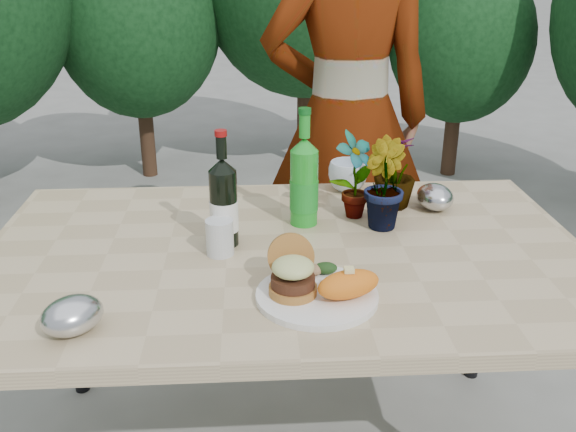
{
  "coord_description": "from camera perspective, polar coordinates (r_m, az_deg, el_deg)",
  "views": [
    {
      "loc": [
        -0.09,
        -1.53,
        1.49
      ],
      "look_at": [
        0.0,
        -0.08,
        0.88
      ],
      "focal_mm": 40.0,
      "sensor_mm": 36.0,
      "label": 1
    }
  ],
  "objects": [
    {
      "name": "patio_table",
      "position": [
        1.73,
        -0.16,
        -4.7
      ],
      "size": [
        1.6,
        1.0,
        0.75
      ],
      "color": "tan",
      "rests_on": "ground"
    },
    {
      "name": "shrub_hedge",
      "position": [
        3.23,
        -5.25,
        16.97
      ],
      "size": [
        6.94,
        5.11,
        2.2
      ],
      "color": "#382316",
      "rests_on": "ground"
    },
    {
      "name": "dinner_plate",
      "position": [
        1.47,
        2.59,
        -7.09
      ],
      "size": [
        0.28,
        0.28,
        0.01
      ],
      "primitive_type": "cylinder",
      "color": "white",
      "rests_on": "patio_table"
    },
    {
      "name": "burger_stack",
      "position": [
        1.46,
        0.39,
        -4.99
      ],
      "size": [
        0.11,
        0.16,
        0.11
      ],
      "color": "#B7722D",
      "rests_on": "dinner_plate"
    },
    {
      "name": "sweet_potato",
      "position": [
        1.44,
        5.4,
        -6.06
      ],
      "size": [
        0.17,
        0.12,
        0.06
      ],
      "primitive_type": "ellipsoid",
      "rotation": [
        0.0,
        0.0,
        0.35
      ],
      "color": "orange",
      "rests_on": "dinner_plate"
    },
    {
      "name": "grilled_veg",
      "position": [
        1.54,
        2.89,
        -4.7
      ],
      "size": [
        0.08,
        0.05,
        0.03
      ],
      "color": "olive",
      "rests_on": "dinner_plate"
    },
    {
      "name": "wine_bottle",
      "position": [
        1.69,
        -5.74,
        1.08
      ],
      "size": [
        0.08,
        0.08,
        0.32
      ],
      "rotation": [
        0.0,
        0.0,
        -0.01
      ],
      "color": "black",
      "rests_on": "patio_table"
    },
    {
      "name": "sparkling_water",
      "position": [
        1.81,
        1.44,
        2.96
      ],
      "size": [
        0.08,
        0.08,
        0.34
      ],
      "rotation": [
        0.0,
        0.0,
        0.37
      ],
      "color": "#1B9623",
      "rests_on": "patio_table"
    },
    {
      "name": "plastic_cup",
      "position": [
        1.67,
        -6.09,
        -1.89
      ],
      "size": [
        0.07,
        0.07,
        0.09
      ],
      "primitive_type": "cylinder",
      "color": "silver",
      "rests_on": "patio_table"
    },
    {
      "name": "seedling_left",
      "position": [
        1.86,
        5.97,
        3.58
      ],
      "size": [
        0.16,
        0.16,
        0.26
      ],
      "primitive_type": "imported",
      "rotation": [
        0.0,
        0.0,
        0.69
      ],
      "color": "#266021",
      "rests_on": "patio_table"
    },
    {
      "name": "seedling_mid",
      "position": [
        1.82,
        8.37,
        2.84
      ],
      "size": [
        0.14,
        0.16,
        0.25
      ],
      "primitive_type": "imported",
      "rotation": [
        0.0,
        0.0,
        1.79
      ],
      "color": "#1E551D",
      "rests_on": "patio_table"
    },
    {
      "name": "seedling_right",
      "position": [
        1.97,
        9.48,
        3.9
      ],
      "size": [
        0.17,
        0.17,
        0.22
      ],
      "primitive_type": "imported",
      "rotation": [
        0.0,
        0.0,
        3.7
      ],
      "color": "#1F511C",
      "rests_on": "patio_table"
    },
    {
      "name": "blue_bowl",
      "position": [
        2.1,
        5.33,
        3.54
      ],
      "size": [
        0.15,
        0.15,
        0.1
      ],
      "primitive_type": "imported",
      "rotation": [
        0.0,
        0.0,
        0.19
      ],
      "color": "silver",
      "rests_on": "patio_table"
    },
    {
      "name": "foil_packet_left",
      "position": [
        1.41,
        -18.64,
        -8.37
      ],
      "size": [
        0.17,
        0.17,
        0.08
      ],
      "primitive_type": "ellipsoid",
      "rotation": [
        0.0,
        0.0,
        0.72
      ],
      "color": "#B7B9BF",
      "rests_on": "patio_table"
    },
    {
      "name": "foil_packet_right",
      "position": [
        1.99,
        12.92,
        1.67
      ],
      "size": [
        0.12,
        0.14,
        0.08
      ],
      "primitive_type": "ellipsoid",
      "rotation": [
        0.0,
        0.0,
        1.7
      ],
      "color": "#B8BAC0",
      "rests_on": "patio_table"
    },
    {
      "name": "person",
      "position": [
        2.45,
        5.27,
        8.56
      ],
      "size": [
        0.65,
        0.43,
        1.78
      ],
      "primitive_type": "imported",
      "rotation": [
        0.0,
        0.0,
        3.13
      ],
      "color": "#925949",
      "rests_on": "ground"
    }
  ]
}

